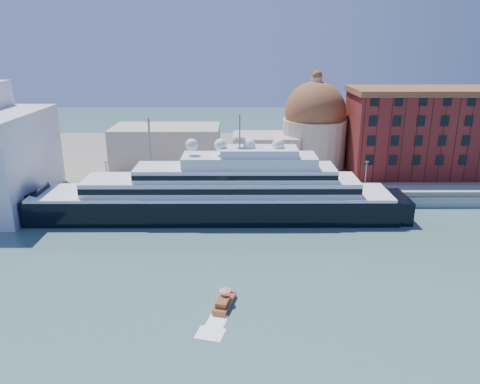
{
  "coord_description": "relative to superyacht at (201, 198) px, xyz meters",
  "views": [
    {
      "loc": [
        0.34,
        -73.06,
        37.25
      ],
      "look_at": [
        0.76,
        18.0,
        7.56
      ],
      "focal_mm": 35.0,
      "sensor_mm": 36.0,
      "label": 1
    }
  ],
  "objects": [
    {
      "name": "service_barge",
      "position": [
        -25.32,
        -0.59,
        -3.81
      ],
      "size": [
        12.06,
        4.54,
        2.67
      ],
      "rotation": [
        0.0,
        0.0,
        0.05
      ],
      "color": "white",
      "rests_on": "ground"
    },
    {
      "name": "quay",
      "position": [
        7.74,
        11.0,
        -3.33
      ],
      "size": [
        180.0,
        10.0,
        2.5
      ],
      "primitive_type": "cube",
      "color": "gray",
      "rests_on": "ground"
    },
    {
      "name": "water_taxi",
      "position": [
        6.06,
        -36.06,
        -3.89
      ],
      "size": [
        3.44,
        6.34,
        2.86
      ],
      "rotation": [
        0.0,
        0.0,
        -0.25
      ],
      "color": "brown",
      "rests_on": "ground"
    },
    {
      "name": "warehouse",
      "position": [
        59.74,
        29.0,
        9.21
      ],
      "size": [
        43.0,
        19.0,
        23.25
      ],
      "color": "maroon",
      "rests_on": "land"
    },
    {
      "name": "church",
      "position": [
        14.13,
        34.72,
        6.33
      ],
      "size": [
        66.0,
        18.0,
        25.5
      ],
      "color": "beige",
      "rests_on": "land"
    },
    {
      "name": "ground",
      "position": [
        7.74,
        -23.0,
        -4.58
      ],
      "size": [
        400.0,
        400.0,
        0.0
      ],
      "primitive_type": "plane",
      "color": "#3A645D",
      "rests_on": "ground"
    },
    {
      "name": "superyacht",
      "position": [
        0.0,
        0.0,
        0.0
      ],
      "size": [
        88.72,
        12.3,
        26.52
      ],
      "color": "black",
      "rests_on": "ground"
    },
    {
      "name": "lamp_posts",
      "position": [
        -4.93,
        9.27,
        5.26
      ],
      "size": [
        120.8,
        2.4,
        18.0
      ],
      "color": "slate",
      "rests_on": "quay"
    },
    {
      "name": "land",
      "position": [
        7.74,
        52.0,
        -3.58
      ],
      "size": [
        260.0,
        72.0,
        2.0
      ],
      "primitive_type": "cube",
      "color": "slate",
      "rests_on": "ground"
    },
    {
      "name": "quay_fence",
      "position": [
        7.74,
        6.5,
        -1.48
      ],
      "size": [
        180.0,
        0.1,
        1.2
      ],
      "primitive_type": "cube",
      "color": "slate",
      "rests_on": "quay"
    }
  ]
}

